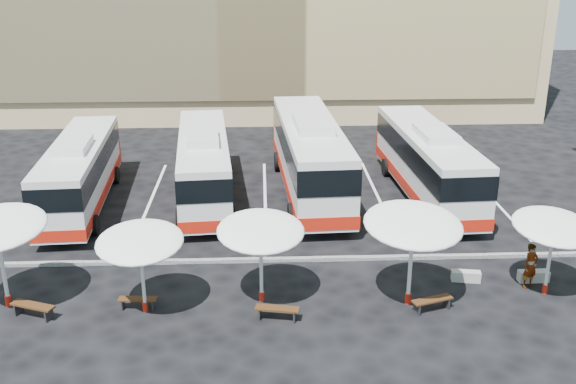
{
  "coord_description": "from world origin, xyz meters",
  "views": [
    {
      "loc": [
        -0.18,
        -25.24,
        12.6
      ],
      "look_at": [
        1.0,
        3.0,
        2.2
      ],
      "focal_mm": 42.0,
      "sensor_mm": 36.0,
      "label": 1
    }
  ],
  "objects_px": {
    "bus_2": "(310,153)",
    "sunshade_2": "(261,231)",
    "wood_bench_0": "(33,307)",
    "wood_bench_2": "(277,310)",
    "passenger_0": "(531,266)",
    "sunshade_3": "(413,225)",
    "wood_bench_3": "(432,302)",
    "bus_0": "(80,171)",
    "conc_bench_1": "(533,276)",
    "bus_1": "(204,163)",
    "sunshade_1": "(140,242)",
    "sunshade_4": "(554,227)",
    "bus_3": "(427,160)",
    "wood_bench_1": "(138,301)",
    "conc_bench_0": "(466,276)"
  },
  "relations": [
    {
      "from": "bus_0",
      "to": "bus_3",
      "type": "relative_size",
      "value": 0.94
    },
    {
      "from": "conc_bench_0",
      "to": "bus_2",
      "type": "bearing_deg",
      "value": 117.59
    },
    {
      "from": "sunshade_4",
      "to": "wood_bench_2",
      "type": "xyz_separation_m",
      "value": [
        -10.34,
        -1.52,
        -2.39
      ]
    },
    {
      "from": "bus_1",
      "to": "conc_bench_0",
      "type": "distance_m",
      "value": 14.91
    },
    {
      "from": "sunshade_1",
      "to": "bus_0",
      "type": "bearing_deg",
      "value": 114.14
    },
    {
      "from": "sunshade_4",
      "to": "passenger_0",
      "type": "relative_size",
      "value": 2.07
    },
    {
      "from": "bus_0",
      "to": "wood_bench_3",
      "type": "relative_size",
      "value": 7.3
    },
    {
      "from": "bus_2",
      "to": "bus_0",
      "type": "bearing_deg",
      "value": -175.82
    },
    {
      "from": "sunshade_1",
      "to": "wood_bench_3",
      "type": "relative_size",
      "value": 2.02
    },
    {
      "from": "wood_bench_0",
      "to": "conc_bench_1",
      "type": "bearing_deg",
      "value": 5.9
    },
    {
      "from": "bus_3",
      "to": "sunshade_2",
      "type": "bearing_deg",
      "value": -132.08
    },
    {
      "from": "sunshade_3",
      "to": "bus_0",
      "type": "bearing_deg",
      "value": 143.79
    },
    {
      "from": "sunshade_1",
      "to": "sunshade_2",
      "type": "relative_size",
      "value": 0.91
    },
    {
      "from": "bus_2",
      "to": "bus_3",
      "type": "xyz_separation_m",
      "value": [
        6.11,
        -0.88,
        -0.19
      ]
    },
    {
      "from": "sunshade_4",
      "to": "conc_bench_1",
      "type": "bearing_deg",
      "value": 94.23
    },
    {
      "from": "bus_3",
      "to": "sunshade_4",
      "type": "distance_m",
      "value": 10.98
    },
    {
      "from": "sunshade_3",
      "to": "wood_bench_3",
      "type": "xyz_separation_m",
      "value": [
        0.76,
        -0.56,
        -2.82
      ]
    },
    {
      "from": "wood_bench_2",
      "to": "bus_0",
      "type": "bearing_deg",
      "value": 129.71
    },
    {
      "from": "wood_bench_3",
      "to": "bus_0",
      "type": "bearing_deg",
      "value": 143.78
    },
    {
      "from": "sunshade_4",
      "to": "sunshade_1",
      "type": "bearing_deg",
      "value": -177.29
    },
    {
      "from": "passenger_0",
      "to": "bus_1",
      "type": "bearing_deg",
      "value": 118.2
    },
    {
      "from": "bus_0",
      "to": "sunshade_2",
      "type": "distance_m",
      "value": 13.75
    },
    {
      "from": "wood_bench_1",
      "to": "passenger_0",
      "type": "xyz_separation_m",
      "value": [
        14.99,
        1.07,
        0.58
      ]
    },
    {
      "from": "bus_2",
      "to": "passenger_0",
      "type": "height_order",
      "value": "bus_2"
    },
    {
      "from": "bus_2",
      "to": "sunshade_4",
      "type": "xyz_separation_m",
      "value": [
        8.24,
        -11.62,
        0.57
      ]
    },
    {
      "from": "wood_bench_0",
      "to": "conc_bench_0",
      "type": "distance_m",
      "value": 16.47
    },
    {
      "from": "conc_bench_0",
      "to": "bus_0",
      "type": "bearing_deg",
      "value": 152.46
    },
    {
      "from": "wood_bench_0",
      "to": "wood_bench_2",
      "type": "xyz_separation_m",
      "value": [
        8.75,
        -0.54,
        -0.02
      ]
    },
    {
      "from": "wood_bench_3",
      "to": "conc_bench_1",
      "type": "relative_size",
      "value": 1.34
    },
    {
      "from": "wood_bench_2",
      "to": "conc_bench_1",
      "type": "xyz_separation_m",
      "value": [
        10.27,
        2.5,
        -0.14
      ]
    },
    {
      "from": "wood_bench_2",
      "to": "conc_bench_1",
      "type": "bearing_deg",
      "value": 13.71
    },
    {
      "from": "sunshade_2",
      "to": "bus_2",
      "type": "bearing_deg",
      "value": 77.33
    },
    {
      "from": "bus_1",
      "to": "bus_2",
      "type": "height_order",
      "value": "bus_2"
    },
    {
      "from": "sunshade_3",
      "to": "wood_bench_3",
      "type": "height_order",
      "value": "sunshade_3"
    },
    {
      "from": "sunshade_4",
      "to": "wood_bench_3",
      "type": "bearing_deg",
      "value": -166.51
    },
    {
      "from": "bus_2",
      "to": "bus_3",
      "type": "relative_size",
      "value": 1.09
    },
    {
      "from": "bus_3",
      "to": "wood_bench_1",
      "type": "relative_size",
      "value": 8.76
    },
    {
      "from": "wood_bench_3",
      "to": "sunshade_2",
      "type": "bearing_deg",
      "value": 171.06
    },
    {
      "from": "bus_0",
      "to": "passenger_0",
      "type": "height_order",
      "value": "bus_0"
    },
    {
      "from": "sunshade_1",
      "to": "wood_bench_2",
      "type": "bearing_deg",
      "value": -9.49
    },
    {
      "from": "bus_0",
      "to": "wood_bench_2",
      "type": "height_order",
      "value": "bus_0"
    },
    {
      "from": "bus_2",
      "to": "sunshade_2",
      "type": "bearing_deg",
      "value": -105.81
    },
    {
      "from": "bus_2",
      "to": "sunshade_1",
      "type": "relative_size",
      "value": 4.19
    },
    {
      "from": "sunshade_3",
      "to": "wood_bench_0",
      "type": "distance_m",
      "value": 13.95
    },
    {
      "from": "bus_0",
      "to": "wood_bench_2",
      "type": "distance_m",
      "value": 15.19
    },
    {
      "from": "bus_0",
      "to": "bus_2",
      "type": "distance_m",
      "value": 11.86
    },
    {
      "from": "bus_0",
      "to": "sunshade_1",
      "type": "xyz_separation_m",
      "value": [
        4.85,
        -10.83,
        0.88
      ]
    },
    {
      "from": "sunshade_1",
      "to": "conc_bench_1",
      "type": "bearing_deg",
      "value": 6.43
    },
    {
      "from": "passenger_0",
      "to": "bus_0",
      "type": "bearing_deg",
      "value": 130.05
    },
    {
      "from": "sunshade_3",
      "to": "sunshade_4",
      "type": "bearing_deg",
      "value": 5.87
    }
  ]
}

